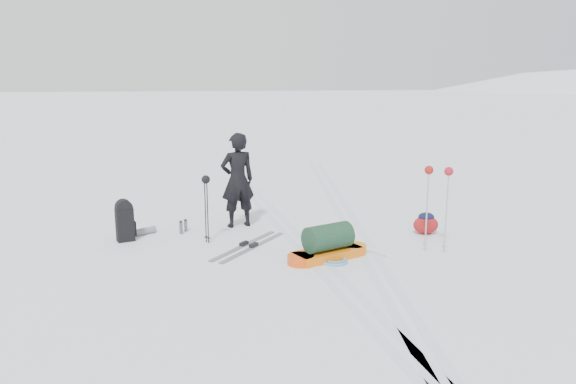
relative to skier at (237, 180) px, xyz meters
name	(u,v)px	position (x,y,z in m)	size (l,w,h in m)	color
ground	(301,245)	(0.99, -1.45, -0.94)	(200.00, 200.00, 0.00)	white
ski_tracks	(322,230)	(1.60, -0.58, -0.94)	(3.38, 17.97, 0.01)	silver
skier	(237,180)	(0.00, 0.00, 0.00)	(0.69, 0.45, 1.88)	black
pulk_sled	(328,245)	(1.26, -2.29, -0.72)	(1.57, 0.98, 0.58)	orange
expedition_rucksack	(127,221)	(-2.09, -0.60, -0.58)	(0.71, 0.70, 0.78)	black
ski_poles_black	(206,188)	(-0.66, -1.01, 0.07)	(0.15, 0.16, 1.24)	black
ski_poles_silver	(438,181)	(3.17, -2.26, 0.30)	(0.42, 0.33, 1.48)	#B1B3B8
touring_skis_grey	(249,246)	(0.05, -1.41, -0.93)	(1.49, 1.75, 0.07)	gray
touring_skis_white	(352,245)	(1.85, -1.70, -0.93)	(1.12, 1.44, 0.06)	silver
rope_coil	(334,260)	(1.32, -2.49, -0.91)	(0.55, 0.55, 0.06)	#5498CD
small_daypack	(426,223)	(3.47, -1.19, -0.74)	(0.51, 0.40, 0.42)	maroon
thermos_pair	(183,226)	(-1.09, -0.27, -0.82)	(0.17, 0.25, 0.26)	#57595E
stuff_sack	(313,239)	(1.19, -1.55, -0.82)	(0.42, 0.33, 0.25)	black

